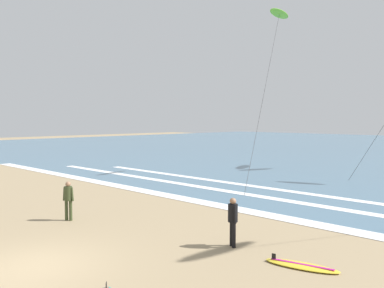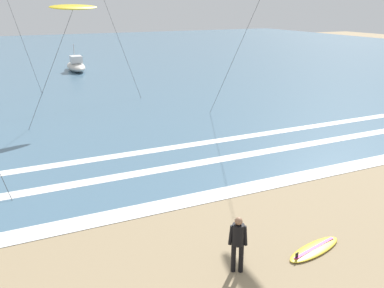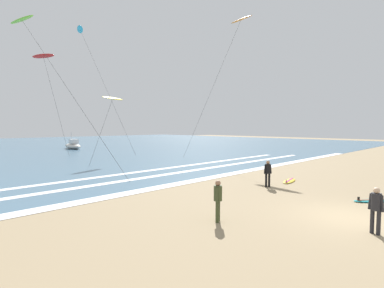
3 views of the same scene
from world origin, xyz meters
name	(u,v)px [view 3 (image 3 of 3)]	position (x,y,z in m)	size (l,w,h in m)	color
ground_plane	(351,218)	(0.00, 0.00, 0.00)	(160.00, 160.00, 0.00)	#9E8763
ocean_surface	(11,147)	(0.00, 54.50, 0.01)	(140.00, 90.00, 0.01)	slate
wave_foam_shoreline	(191,181)	(0.72, 9.90, 0.01)	(56.23, 0.97, 0.01)	white
wave_foam_mid_break	(156,176)	(0.35, 13.17, 0.01)	(43.96, 0.69, 0.01)	white
wave_foam_outer_break	(144,171)	(1.01, 15.66, 0.01)	(38.50, 0.65, 0.01)	white
surfer_right_near	(268,171)	(2.87, 5.45, 0.96)	(0.48, 0.34, 1.60)	black
surfer_foreground_main	(376,206)	(-1.24, -1.09, 0.96)	(0.32, 0.52, 1.60)	#232328
surfer_background_far	(218,197)	(-4.09, 3.46, 0.96)	(0.49, 0.32, 1.60)	#384223
surfboard_near_water	(374,201)	(3.59, 0.04, 0.05)	(2.01, 1.79, 0.25)	teal
surfboard_right_spare	(289,181)	(5.43, 5.34, 0.05)	(2.18, 1.06, 0.25)	yellow
kite_orange_low_near	(241,21)	(15.02, 16.39, 15.72)	(5.29, 6.35, 16.06)	orange
kite_lime_high_left	(22,21)	(-5.89, 21.62, 11.76)	(4.46, 10.66, 12.07)	#70C628
kite_yellow_high_right	(113,98)	(2.72, 23.54, 6.55)	(5.00, 2.41, 6.79)	yellow
kite_cyan_mid_center	(80,30)	(4.25, 34.50, 16.38)	(4.60, 8.95, 16.74)	#23A8C6
kite_red_far_left	(43,57)	(-1.36, 31.59, 11.51)	(3.87, 3.23, 11.79)	red
offshore_boat	(73,146)	(6.34, 43.14, 0.55)	(1.94, 5.27, 2.70)	beige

